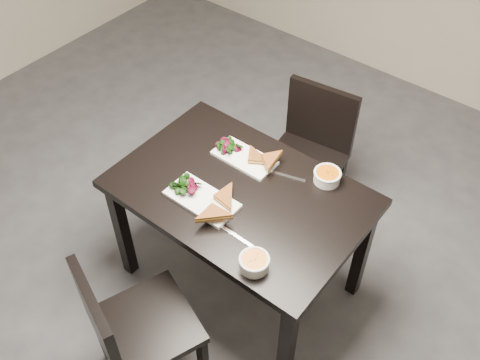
# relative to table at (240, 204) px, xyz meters

# --- Properties ---
(ground) EXTENTS (5.00, 5.00, 0.00)m
(ground) POSITION_rel_table_xyz_m (-0.24, -0.15, -0.65)
(ground) COLOR #47474C
(ground) RESTS_ON ground
(table) EXTENTS (1.20, 0.80, 0.75)m
(table) POSITION_rel_table_xyz_m (0.00, 0.00, 0.00)
(table) COLOR black
(table) RESTS_ON ground
(chair_near) EXTENTS (0.54, 0.54, 0.85)m
(chair_near) POSITION_rel_table_xyz_m (-0.02, -0.75, -0.17)
(chair_near) COLOR black
(chair_near) RESTS_ON ground
(chair_far) EXTENTS (0.47, 0.47, 0.85)m
(chair_far) POSITION_rel_table_xyz_m (-0.04, 0.71, -0.17)
(chair_far) COLOR black
(chair_far) RESTS_ON ground
(plate_near) EXTENTS (0.35, 0.17, 0.02)m
(plate_near) POSITION_rel_table_xyz_m (-0.10, -0.16, 0.11)
(plate_near) COLOR white
(plate_near) RESTS_ON table
(sandwich_near) EXTENTS (0.19, 0.15, 0.06)m
(sandwich_near) POSITION_rel_table_xyz_m (-0.03, -0.15, 0.14)
(sandwich_near) COLOR #A25422
(sandwich_near) RESTS_ON plate_near
(salad_near) EXTENTS (0.11, 0.10, 0.05)m
(salad_near) POSITION_rel_table_xyz_m (-0.20, -0.16, 0.14)
(salad_near) COLOR black
(salad_near) RESTS_ON plate_near
(soup_bowl_near) EXTENTS (0.13, 0.13, 0.06)m
(soup_bowl_near) POSITION_rel_table_xyz_m (0.32, -0.31, 0.13)
(soup_bowl_near) COLOR white
(soup_bowl_near) RESTS_ON table
(cutlery_near) EXTENTS (0.18, 0.02, 0.00)m
(cutlery_near) POSITION_rel_table_xyz_m (0.16, -0.23, 0.10)
(cutlery_near) COLOR silver
(cutlery_near) RESTS_ON table
(plate_far) EXTENTS (0.32, 0.16, 0.02)m
(plate_far) POSITION_rel_table_xyz_m (-0.12, 0.18, 0.11)
(plate_far) COLOR white
(plate_far) RESTS_ON table
(sandwich_far) EXTENTS (0.20, 0.19, 0.05)m
(sandwich_far) POSITION_rel_table_xyz_m (-0.05, 0.17, 0.14)
(sandwich_far) COLOR #A25422
(sandwich_far) RESTS_ON plate_far
(salad_far) EXTENTS (0.10, 0.09, 0.04)m
(salad_far) POSITION_rel_table_xyz_m (-0.22, 0.18, 0.14)
(salad_far) COLOR black
(salad_far) RESTS_ON plate_far
(soup_bowl_far) EXTENTS (0.13, 0.13, 0.06)m
(soup_bowl_far) POSITION_rel_table_xyz_m (0.29, 0.31, 0.13)
(soup_bowl_far) COLOR white
(soup_bowl_far) RESTS_ON table
(cutlery_far) EXTENTS (0.18, 0.07, 0.00)m
(cutlery_far) POSITION_rel_table_xyz_m (0.13, 0.22, 0.10)
(cutlery_far) COLOR silver
(cutlery_far) RESTS_ON table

